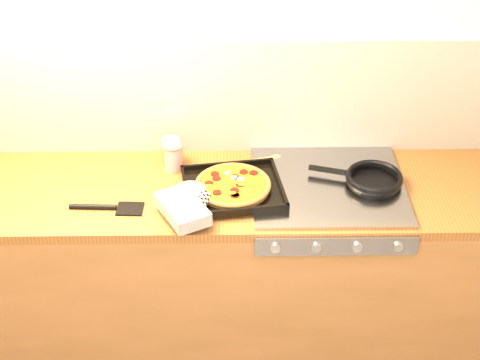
{
  "coord_description": "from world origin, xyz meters",
  "views": [
    {
      "loc": [
        0.07,
        -1.29,
        2.56
      ],
      "look_at": [
        0.1,
        1.08,
        0.95
      ],
      "focal_mm": 55.0,
      "sensor_mm": 36.0,
      "label": 1
    }
  ],
  "objects_px": {
    "frying_pan": "(373,179)",
    "tomato_can": "(173,157)",
    "juice_glass": "(171,152)",
    "pizza_on_tray": "(219,191)"
  },
  "relations": [
    {
      "from": "frying_pan",
      "to": "pizza_on_tray",
      "type": "bearing_deg",
      "value": -171.93
    },
    {
      "from": "frying_pan",
      "to": "juice_glass",
      "type": "xyz_separation_m",
      "value": [
        -0.81,
        0.17,
        0.03
      ]
    },
    {
      "from": "tomato_can",
      "to": "juice_glass",
      "type": "relative_size",
      "value": 0.92
    },
    {
      "from": "pizza_on_tray",
      "to": "frying_pan",
      "type": "bearing_deg",
      "value": 8.07
    },
    {
      "from": "frying_pan",
      "to": "tomato_can",
      "type": "bearing_deg",
      "value": 170.22
    },
    {
      "from": "tomato_can",
      "to": "juice_glass",
      "type": "height_order",
      "value": "juice_glass"
    },
    {
      "from": "pizza_on_tray",
      "to": "juice_glass",
      "type": "distance_m",
      "value": 0.32
    },
    {
      "from": "frying_pan",
      "to": "tomato_can",
      "type": "height_order",
      "value": "tomato_can"
    },
    {
      "from": "frying_pan",
      "to": "tomato_can",
      "type": "relative_size",
      "value": 3.5
    },
    {
      "from": "juice_glass",
      "to": "pizza_on_tray",
      "type": "bearing_deg",
      "value": -52.33
    }
  ]
}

